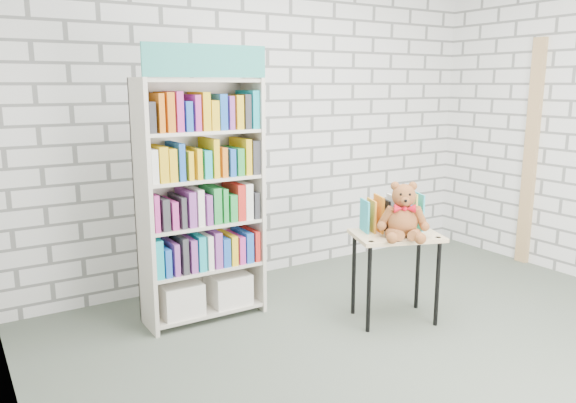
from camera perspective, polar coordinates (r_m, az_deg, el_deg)
ground at (r=3.75m, az=14.05°, el=-15.25°), size 4.50×4.50×0.00m
room_shell at (r=3.35m, az=15.61°, el=13.07°), size 4.52×4.02×2.81m
bookshelf at (r=4.03m, az=-8.82°, el=0.24°), size 0.87×0.34×1.94m
display_table at (r=4.08m, az=10.90°, el=-4.45°), size 0.71×0.60×0.65m
table_books at (r=4.12m, az=10.49°, el=-1.20°), size 0.46×0.32×0.25m
teddy_bear at (r=3.94m, az=11.64°, el=-1.40°), size 0.37×0.36×0.39m
door_trim at (r=5.72m, az=23.43°, el=4.48°), size 0.05×0.12×2.10m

